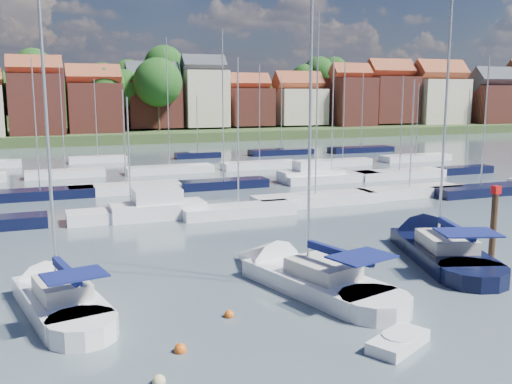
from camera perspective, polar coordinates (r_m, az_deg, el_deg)
name	(u,v)px	position (r m, az deg, el deg)	size (l,w,h in m)	color
ground	(170,178)	(63.97, -8.59, 1.42)	(260.00, 260.00, 0.00)	#45555D
sailboat_left	(54,295)	(27.56, -19.55, -9.73)	(4.84, 10.82, 14.29)	white
sailboat_centre	(295,275)	(28.89, 3.88, -8.26)	(6.27, 12.41, 16.28)	white
sailboat_navy	(430,245)	(35.84, 17.02, -5.07)	(7.19, 13.52, 18.05)	black
tender	(398,342)	(22.51, 14.04, -14.33)	(2.98, 2.36, 0.58)	white
timber_piling	(492,240)	(34.40, 22.56, -4.50)	(0.40, 0.40, 6.57)	#4C331E
buoy_b	(180,352)	(21.81, -7.56, -15.59)	(0.47, 0.47, 0.47)	#D85914
buoy_c	(229,317)	(24.67, -2.71, -12.38)	(0.42, 0.42, 0.42)	#D85914
buoy_d	(387,325)	(24.44, 12.93, -12.85)	(0.43, 0.43, 0.43)	beige
buoy_e	(313,262)	(32.31, 5.70, -6.95)	(0.51, 0.51, 0.51)	beige
buoy_f	(491,285)	(30.78, 22.49, -8.55)	(0.52, 0.52, 0.52)	beige
buoy_g	(159,384)	(19.82, -9.68, -18.40)	(0.44, 0.44, 0.44)	beige
marina_field	(198,179)	(59.69, -5.81, 1.29)	(79.62, 41.41, 15.93)	white
far_shore_town	(101,111)	(155.38, -15.24, 7.85)	(212.46, 90.00, 22.27)	#394824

